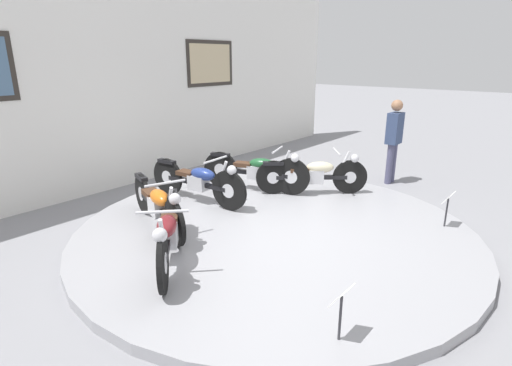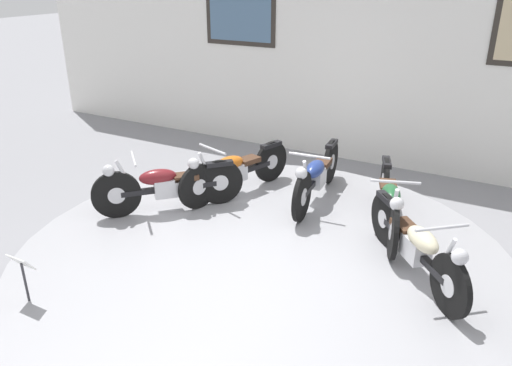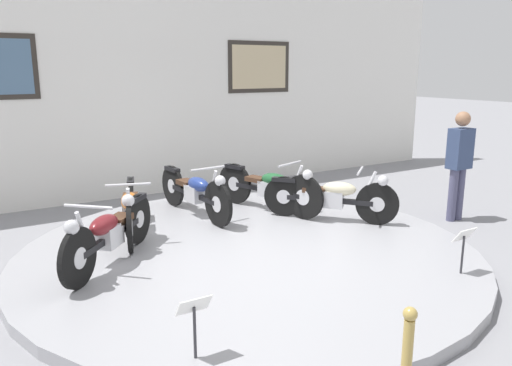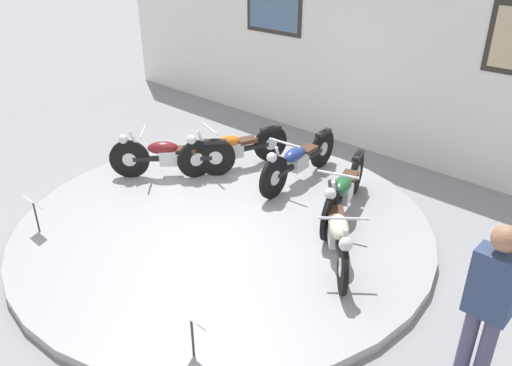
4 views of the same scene
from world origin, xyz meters
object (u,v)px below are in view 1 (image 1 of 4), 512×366
(motorcycle_blue, at_px, (198,180))
(info_placard_front_left, at_px, (341,302))
(motorcycle_cream, at_px, (314,173))
(visitor_standing, at_px, (394,137))
(motorcycle_orange, at_px, (158,203))
(motorcycle_maroon, at_px, (168,231))
(info_placard_front_centre, at_px, (448,202))
(motorcycle_green, at_px, (257,170))

(motorcycle_blue, bearing_deg, info_placard_front_left, -114.42)
(motorcycle_cream, relative_size, visitor_standing, 0.91)
(motorcycle_cream, bearing_deg, motorcycle_orange, 161.94)
(motorcycle_maroon, distance_m, info_placard_front_left, 2.21)
(motorcycle_maroon, xyz_separation_m, info_placard_front_left, (0.04, -2.21, -0.01))
(motorcycle_orange, distance_m, info_placard_front_centre, 4.06)
(info_placard_front_left, bearing_deg, visitor_standing, 17.36)
(motorcycle_green, bearing_deg, motorcycle_cream, -59.66)
(visitor_standing, bearing_deg, motorcycle_cream, 161.85)
(motorcycle_maroon, xyz_separation_m, motorcycle_blue, (1.60, 1.23, 0.01))
(motorcycle_blue, bearing_deg, motorcycle_cream, -37.71)
(motorcycle_orange, distance_m, info_placard_front_left, 3.12)
(motorcycle_blue, bearing_deg, motorcycle_maroon, -142.50)
(motorcycle_blue, distance_m, visitor_standing, 3.98)
(motorcycle_maroon, height_order, motorcycle_orange, motorcycle_maroon)
(motorcycle_green, distance_m, info_placard_front_centre, 3.12)
(info_placard_front_left, height_order, info_placard_front_centre, same)
(info_placard_front_left, bearing_deg, motorcycle_orange, 81.24)
(motorcycle_maroon, relative_size, motorcycle_orange, 0.78)
(motorcycle_orange, height_order, info_placard_front_left, motorcycle_orange)
(motorcycle_orange, xyz_separation_m, visitor_standing, (4.59, -1.50, 0.43))
(info_placard_front_centre, relative_size, visitor_standing, 0.31)
(motorcycle_orange, height_order, info_placard_front_centre, motorcycle_orange)
(motorcycle_blue, relative_size, info_placard_front_centre, 3.89)
(motorcycle_maroon, xyz_separation_m, visitor_standing, (5.10, -0.63, 0.43))
(motorcycle_orange, bearing_deg, info_placard_front_left, -98.76)
(motorcycle_orange, height_order, motorcycle_blue, motorcycle_blue)
(motorcycle_maroon, distance_m, motorcycle_green, 2.82)
(motorcycle_orange, relative_size, motorcycle_green, 0.98)
(motorcycle_orange, distance_m, visitor_standing, 4.84)
(motorcycle_cream, bearing_deg, motorcycle_maroon, 179.95)
(motorcycle_green, height_order, visitor_standing, visitor_standing)
(info_placard_front_centre, bearing_deg, motorcycle_green, 98.76)
(motorcycle_blue, bearing_deg, motorcycle_orange, -161.81)
(motorcycle_orange, bearing_deg, info_placard_front_centre, -49.41)
(motorcycle_orange, xyz_separation_m, info_placard_front_left, (-0.47, -3.08, -0.01))
(motorcycle_green, relative_size, motorcycle_cream, 1.26)
(motorcycle_green, xyz_separation_m, info_placard_front_centre, (0.48, -3.08, -0.03))
(motorcycle_maroon, height_order, motorcycle_green, motorcycle_green)
(motorcycle_maroon, height_order, motorcycle_cream, motorcycle_maroon)
(motorcycle_blue, relative_size, visitor_standing, 1.20)
(motorcycle_orange, relative_size, visitor_standing, 1.13)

